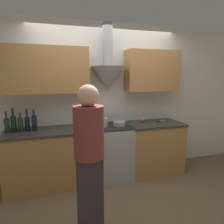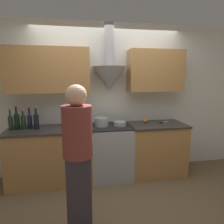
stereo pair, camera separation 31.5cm
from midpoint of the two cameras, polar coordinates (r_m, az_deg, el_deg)
name	(u,v)px [view 1 (the left image)]	position (r m, az deg, el deg)	size (l,w,h in m)	color
ground_plane	(117,187)	(3.33, -1.60, -20.72)	(12.00, 12.00, 0.00)	brown
wall_back	(103,91)	(3.46, -5.26, 6.00)	(8.40, 0.56, 2.60)	silver
counter_left	(50,158)	(3.37, -19.89, -12.34)	(1.31, 0.62, 0.90)	#B27F47
counter_right	(153,147)	(3.69, 9.28, -9.89)	(0.97, 0.62, 0.90)	#B27F47
stove_range	(110,151)	(3.44, -3.16, -11.24)	(0.66, 0.60, 0.90)	#A8AAAF
wine_bottle_0	(7,124)	(3.33, -30.30, -3.01)	(0.07, 0.07, 0.32)	black
wine_bottle_1	(13,122)	(3.31, -28.83, -2.63)	(0.08, 0.08, 0.36)	black
wine_bottle_2	(21,123)	(3.29, -27.23, -2.87)	(0.07, 0.07, 0.31)	black
wine_bottle_3	(27,122)	(3.29, -25.64, -2.71)	(0.07, 0.07, 0.34)	black
wine_bottle_4	(34,122)	(3.25, -23.95, -2.55)	(0.08, 0.08, 0.35)	black
stock_pot	(101,122)	(3.27, -5.86, -2.90)	(0.22, 0.22, 0.14)	#A8AAAF
mixing_bowl	(119,123)	(3.31, -0.65, -3.31)	(0.21, 0.21, 0.07)	#A8AAAF
orange_fruit	(143,120)	(3.60, 6.33, -2.26)	(0.07, 0.07, 0.07)	orange
chefs_knife	(161,121)	(3.71, 11.44, -2.56)	(0.25, 0.14, 0.01)	silver
person_foreground_left	(89,155)	(2.10, -10.92, -12.17)	(0.31, 0.31, 1.63)	#38333D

